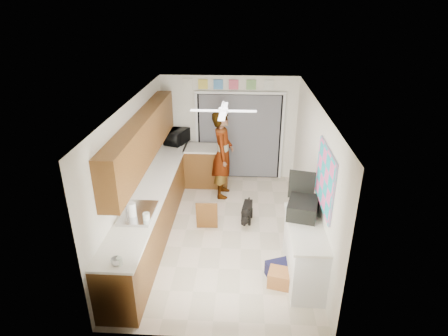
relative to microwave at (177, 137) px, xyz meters
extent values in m
plane|color=beige|center=(1.22, -2.24, -1.11)|extent=(5.00, 5.00, 0.00)
plane|color=white|center=(1.22, -2.24, 1.39)|extent=(5.00, 5.00, 0.00)
plane|color=white|center=(1.22, 0.26, 0.14)|extent=(3.20, 0.00, 3.20)
plane|color=white|center=(1.22, -4.74, 0.14)|extent=(3.20, 0.00, 3.20)
plane|color=white|center=(-0.38, -2.24, 0.14)|extent=(0.00, 5.00, 5.00)
plane|color=white|center=(2.82, -2.24, 0.14)|extent=(0.00, 5.00, 5.00)
cube|color=brown|center=(-0.08, -2.24, -0.66)|extent=(0.60, 4.80, 0.90)
cube|color=white|center=(-0.07, -2.24, -0.19)|extent=(0.62, 4.80, 0.04)
cube|color=brown|center=(-0.22, -2.04, 0.69)|extent=(0.32, 4.00, 0.80)
cube|color=silver|center=(-0.07, -3.24, -0.15)|extent=(0.50, 0.76, 0.06)
cylinder|color=silver|center=(-0.26, -3.24, -0.06)|extent=(0.03, 0.03, 0.22)
cube|color=brown|center=(0.72, -0.24, -0.66)|extent=(1.00, 0.60, 0.90)
cube|color=white|center=(0.72, -0.24, -0.19)|extent=(1.04, 0.64, 0.04)
cube|color=black|center=(1.47, 0.23, -0.06)|extent=(2.00, 0.06, 2.10)
cube|color=slate|center=(1.47, 0.19, -0.06)|extent=(1.90, 0.03, 2.05)
cube|color=white|center=(0.45, 0.20, -0.06)|extent=(0.06, 0.04, 2.10)
cube|color=white|center=(2.49, 0.20, -0.06)|extent=(0.06, 0.04, 2.10)
cube|color=white|center=(1.47, 0.20, 1.01)|extent=(2.10, 0.04, 0.06)
cube|color=#DDC849|center=(0.62, 0.23, 1.19)|extent=(0.22, 0.02, 0.22)
cube|color=#4C89CC|center=(0.97, 0.23, 1.19)|extent=(0.22, 0.02, 0.22)
cube|color=#DA516C|center=(1.32, 0.23, 1.19)|extent=(0.22, 0.02, 0.22)
cube|color=#70A45D|center=(1.72, 0.23, 1.19)|extent=(0.22, 0.02, 0.22)
cube|color=silver|center=(2.12, 0.23, 1.19)|extent=(0.22, 0.02, 0.22)
cube|color=silver|center=(0.27, 0.23, 1.19)|extent=(0.22, 0.02, 0.26)
cube|color=white|center=(2.57, -3.44, -0.66)|extent=(0.50, 1.40, 0.90)
cube|color=white|center=(2.56, -3.44, -0.19)|extent=(0.54, 1.44, 0.04)
cube|color=#FA5CA7|center=(2.80, -3.24, 0.54)|extent=(0.03, 1.15, 0.95)
cube|color=white|center=(1.22, -2.04, 1.21)|extent=(1.14, 1.14, 0.24)
imported|color=black|center=(0.00, 0.00, 0.00)|extent=(0.58, 0.70, 0.33)
imported|color=white|center=(-0.02, -4.49, -0.11)|extent=(0.17, 0.17, 0.11)
cylinder|color=silver|center=(0.12, -3.45, -0.09)|extent=(0.12, 0.12, 0.15)
cylinder|color=silver|center=(0.03, -4.49, -0.11)|extent=(0.08, 0.08, 0.11)
cylinder|color=white|center=(-0.12, -3.37, -0.03)|extent=(0.15, 0.15, 0.27)
cube|color=black|center=(2.54, -3.10, -0.04)|extent=(0.57, 0.68, 0.25)
cube|color=yellow|center=(2.54, -3.10, -0.15)|extent=(0.56, 0.67, 0.02)
cube|color=black|center=(2.54, -2.81, 0.21)|extent=(0.42, 0.13, 0.50)
cube|color=#A76134|center=(2.22, -3.68, -0.98)|extent=(0.46, 0.39, 0.25)
cube|color=#151535|center=(2.22, -3.50, -0.98)|extent=(0.51, 0.47, 0.25)
cube|color=brown|center=(0.92, -2.21, -0.80)|extent=(0.42, 0.18, 0.61)
imported|color=white|center=(1.13, -0.76, -0.12)|extent=(0.49, 0.73, 1.97)
cube|color=black|center=(1.69, -1.86, -0.88)|extent=(0.32, 0.59, 0.44)
camera|label=1|loc=(1.59, -8.29, 2.97)|focal=30.00mm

